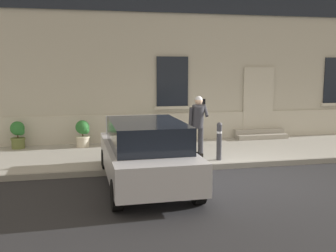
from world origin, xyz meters
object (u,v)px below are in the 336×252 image
at_px(planter_terracotta, 144,130).
at_px(bollard_near_person, 219,140).
at_px(planter_olive, 18,134).
at_px(planter_cream, 83,133).
at_px(person_on_phone, 198,122).
at_px(hatchback_car_silver, 146,152).

bearing_deg(planter_terracotta, bollard_near_person, -58.94).
relative_size(planter_olive, planter_cream, 1.00).
bearing_deg(bollard_near_person, planter_cream, 143.79).
relative_size(person_on_phone, planter_olive, 2.03).
bearing_deg(hatchback_car_silver, person_on_phone, 48.15).
height_order(hatchback_car_silver, planter_terracotta, hatchback_car_silver).
relative_size(person_on_phone, planter_cream, 2.03).
xyz_separation_m(person_on_phone, planter_cream, (-3.16, 2.21, -0.54)).
distance_m(hatchback_car_silver, planter_cream, 4.43).
bearing_deg(planter_cream, hatchback_car_silver, -71.95).
height_order(planter_olive, planter_terracotta, same).
bearing_deg(person_on_phone, bollard_near_person, -40.35).
height_order(planter_cream, planter_terracotta, same).
relative_size(bollard_near_person, planter_olive, 1.22).
bearing_deg(hatchback_car_silver, bollard_near_person, 34.08).
distance_m(bollard_near_person, planter_terracotta, 3.21).
bearing_deg(hatchback_car_silver, planter_terracotta, 81.76).
distance_m(hatchback_car_silver, planter_terracotta, 4.33).
height_order(hatchback_car_silver, person_on_phone, person_on_phone).
distance_m(hatchback_car_silver, planter_olive, 5.52).
bearing_deg(planter_terracotta, planter_olive, 178.74).
distance_m(hatchback_car_silver, person_on_phone, 2.70).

